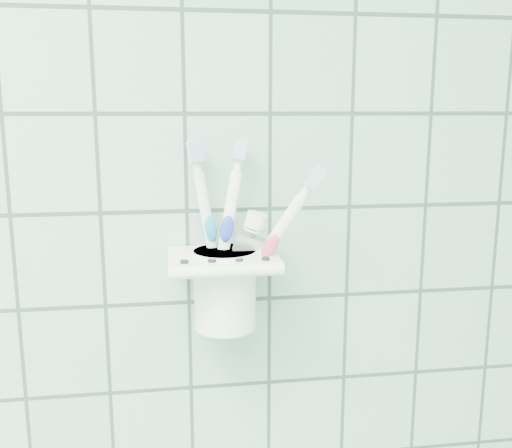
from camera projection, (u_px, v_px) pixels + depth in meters
holder_bracket at (223, 261)px, 0.64m from camera, size 0.12×0.10×0.04m
cup at (225, 285)px, 0.65m from camera, size 0.08×0.08×0.09m
toothbrush_pink at (224, 230)px, 0.64m from camera, size 0.04×0.03×0.21m
toothbrush_blue at (210, 231)px, 0.63m from camera, size 0.05×0.04×0.21m
toothbrush_orange at (218, 232)px, 0.63m from camera, size 0.10×0.03×0.20m
toothpaste_tube at (228, 256)px, 0.65m from camera, size 0.06×0.03×0.14m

